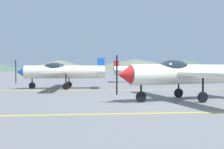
{
  "coord_description": "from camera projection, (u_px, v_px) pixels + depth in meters",
  "views": [
    {
      "loc": [
        -2.68,
        -12.48,
        1.86
      ],
      "look_at": [
        -0.73,
        10.0,
        1.2
      ],
      "focal_mm": 38.25,
      "sensor_mm": 36.0,
      "label": 1
    }
  ],
  "objects": [
    {
      "name": "hill_centerright",
      "position": [
        135.0,
        65.0,
        155.32
      ],
      "size": [
        79.29,
        79.29,
        7.4
      ],
      "primitive_type": "cone",
      "color": "slate",
      "rests_on": "ground_plane"
    },
    {
      "name": "airplane_near",
      "position": [
        182.0,
        74.0,
        13.5
      ],
      "size": [
        7.91,
        9.0,
        2.7
      ],
      "color": "silver",
      "rests_on": "ground_plane"
    },
    {
      "name": "hill_centerleft",
      "position": [
        59.0,
        65.0,
        163.93
      ],
      "size": [
        56.37,
        56.37,
        7.11
      ],
      "primitive_type": "cone",
      "color": "slate",
      "rests_on": "ground_plane"
    },
    {
      "name": "ground_plane",
      "position": [
        142.0,
        102.0,
        12.71
      ],
      "size": [
        400.0,
        400.0,
        0.0
      ],
      "primitive_type": "plane",
      "color": "slate"
    },
    {
      "name": "apron_line_near",
      "position": [
        158.0,
        113.0,
        9.67
      ],
      "size": [
        80.0,
        0.16,
        0.01
      ],
      "primitive_type": "cube",
      "color": "yellow",
      "rests_on": "ground_plane"
    },
    {
      "name": "airplane_far",
      "position": [
        143.0,
        70.0,
        30.32
      ],
      "size": [
        7.83,
        9.02,
        2.7
      ],
      "color": "silver",
      "rests_on": "ground_plane"
    },
    {
      "name": "airplane_mid",
      "position": [
        62.0,
        71.0,
        20.95
      ],
      "size": [
        7.8,
        9.0,
        2.7
      ],
      "color": "silver",
      "rests_on": "ground_plane"
    },
    {
      "name": "apron_line_far",
      "position": [
        124.0,
        90.0,
        19.88
      ],
      "size": [
        80.0,
        0.16,
        0.01
      ],
      "primitive_type": "cube",
      "color": "yellow",
      "rests_on": "ground_plane"
    },
    {
      "name": "hill_right",
      "position": [
        184.0,
        65.0,
        171.42
      ],
      "size": [
        54.72,
        54.72,
        7.68
      ],
      "primitive_type": "cone",
      "color": "#4C6651",
      "rests_on": "ground_plane"
    }
  ]
}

